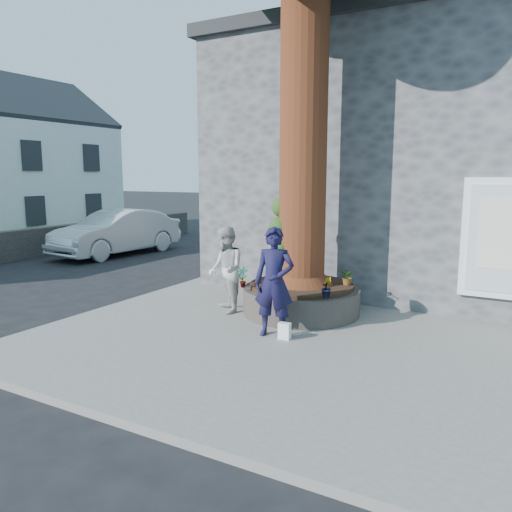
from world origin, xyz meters
The scene contains 14 objects.
ground centered at (0.00, 0.00, 0.00)m, with size 120.00×120.00×0.00m, color black.
pavement centered at (1.50, 1.00, 0.06)m, with size 9.00×8.00×0.12m, color slate.
yellow_line centered at (-3.05, 1.00, 0.00)m, with size 0.10×30.00×0.01m, color yellow.
stone_shop centered at (2.50, 7.20, 3.16)m, with size 10.30×8.30×6.30m.
planter centered at (0.80, 2.00, 0.41)m, with size 2.30×2.30×0.60m.
cottage_far centered at (-16.50, 8.00, 3.79)m, with size 7.30×7.40×8.75m.
man centered at (0.97, 0.48, 1.05)m, with size 0.68×0.45×1.87m, color black.
woman centered at (-0.55, 1.35, 0.98)m, with size 0.84×0.65×1.72m, color #BBB8B3.
shopping_bag centered at (1.21, 0.40, 0.26)m, with size 0.20×0.12×0.28m, color white.
car_silver centered at (-8.32, 6.24, 0.81)m, with size 1.70×4.89×1.61m, color silver.
plant_a centered at (-0.05, 1.15, 0.92)m, with size 0.21×0.14×0.40m, color gray.
plant_b centered at (1.65, 1.15, 0.91)m, with size 0.20×0.20×0.37m, color gray.
plant_c centered at (1.65, 1.15, 0.86)m, with size 0.16×0.16×0.29m, color gray.
plant_d centered at (1.65, 2.31, 0.89)m, with size 0.30×0.26×0.33m, color gray.
Camera 1 is at (4.72, -6.85, 2.84)m, focal length 35.00 mm.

